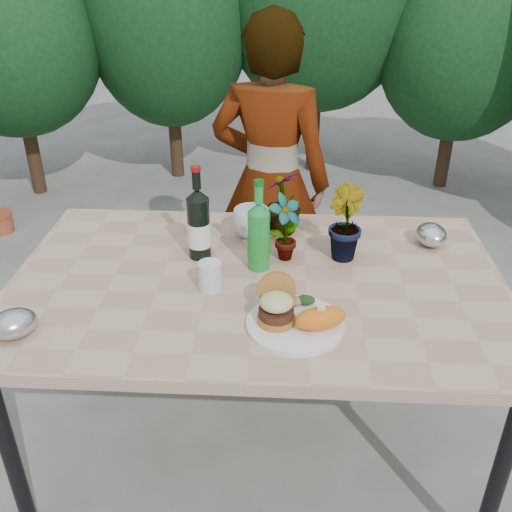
# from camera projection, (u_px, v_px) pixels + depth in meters

# --- Properties ---
(ground) EXTENTS (80.00, 80.00, 0.00)m
(ground) POSITION_uv_depth(u_px,v_px,m) (257.00, 443.00, 2.22)
(ground) COLOR #62625E
(ground) RESTS_ON ground
(patio_table) EXTENTS (1.60, 1.00, 0.75)m
(patio_table) POSITION_uv_depth(u_px,v_px,m) (257.00, 294.00, 1.88)
(patio_table) COLOR tan
(patio_table) RESTS_ON ground
(shrub_hedge) EXTENTS (6.81, 5.10, 2.25)m
(shrub_hedge) POSITION_uv_depth(u_px,v_px,m) (336.00, 51.00, 3.22)
(shrub_hedge) COLOR #382316
(shrub_hedge) RESTS_ON ground
(dinner_plate) EXTENTS (0.28, 0.28, 0.01)m
(dinner_plate) POSITION_uv_depth(u_px,v_px,m) (295.00, 324.00, 1.62)
(dinner_plate) COLOR white
(dinner_plate) RESTS_ON patio_table
(burger_stack) EXTENTS (0.11, 0.16, 0.11)m
(burger_stack) POSITION_uv_depth(u_px,v_px,m) (277.00, 304.00, 1.61)
(burger_stack) COLOR #B7722D
(burger_stack) RESTS_ON dinner_plate
(sweet_potato) EXTENTS (0.17, 0.12, 0.06)m
(sweet_potato) POSITION_uv_depth(u_px,v_px,m) (320.00, 318.00, 1.58)
(sweet_potato) COLOR orange
(sweet_potato) RESTS_ON dinner_plate
(grilled_veg) EXTENTS (0.08, 0.05, 0.03)m
(grilled_veg) POSITION_uv_depth(u_px,v_px,m) (301.00, 300.00, 1.69)
(grilled_veg) COLOR olive
(grilled_veg) RESTS_ON dinner_plate
(wine_bottle) EXTENTS (0.08, 0.08, 0.33)m
(wine_bottle) POSITION_uv_depth(u_px,v_px,m) (199.00, 225.00, 1.92)
(wine_bottle) COLOR black
(wine_bottle) RESTS_ON patio_table
(sparkling_water) EXTENTS (0.08, 0.08, 0.31)m
(sparkling_water) POSITION_uv_depth(u_px,v_px,m) (259.00, 237.00, 1.86)
(sparkling_water) COLOR #1A8F31
(sparkling_water) RESTS_ON patio_table
(plastic_cup) EXTENTS (0.07, 0.07, 0.09)m
(plastic_cup) POSITION_uv_depth(u_px,v_px,m) (210.00, 276.00, 1.77)
(plastic_cup) COLOR silver
(plastic_cup) RESTS_ON patio_table
(seedling_left) EXTENTS (0.15, 0.14, 0.24)m
(seedling_left) POSITION_uv_depth(u_px,v_px,m) (285.00, 228.00, 1.91)
(seedling_left) COLOR #256020
(seedling_left) RESTS_ON patio_table
(seedling_mid) EXTENTS (0.16, 0.17, 0.26)m
(seedling_mid) POSITION_uv_depth(u_px,v_px,m) (344.00, 223.00, 1.92)
(seedling_mid) COLOR #255B1F
(seedling_mid) RESTS_ON patio_table
(seedling_right) EXTENTS (0.19, 0.19, 0.24)m
(seedling_right) POSITION_uv_depth(u_px,v_px,m) (283.00, 202.00, 2.09)
(seedling_right) COLOR #2B581E
(seedling_right) RESTS_ON patio_table
(blue_bowl) EXTENTS (0.18, 0.18, 0.11)m
(blue_bowl) POSITION_uv_depth(u_px,v_px,m) (251.00, 222.00, 2.09)
(blue_bowl) COLOR silver
(blue_bowl) RESTS_ON patio_table
(foil_packet_left) EXTENTS (0.17, 0.17, 0.08)m
(foil_packet_left) POSITION_uv_depth(u_px,v_px,m) (13.00, 324.00, 1.57)
(foil_packet_left) COLOR #B0B2B7
(foil_packet_left) RESTS_ON patio_table
(foil_packet_right) EXTENTS (0.12, 0.14, 0.08)m
(foil_packet_right) POSITION_uv_depth(u_px,v_px,m) (431.00, 235.00, 2.04)
(foil_packet_right) COLOR #B9BBC1
(foil_packet_right) RESTS_ON patio_table
(person) EXTENTS (0.60, 0.46, 1.49)m
(person) POSITION_uv_depth(u_px,v_px,m) (271.00, 183.00, 2.58)
(person) COLOR #8A5E45
(person) RESTS_ON ground
(terracotta_pot) EXTENTS (0.17, 0.17, 0.14)m
(terracotta_pot) POSITION_uv_depth(u_px,v_px,m) (1.00, 222.00, 3.76)
(terracotta_pot) COLOR #A24829
(terracotta_pot) RESTS_ON ground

